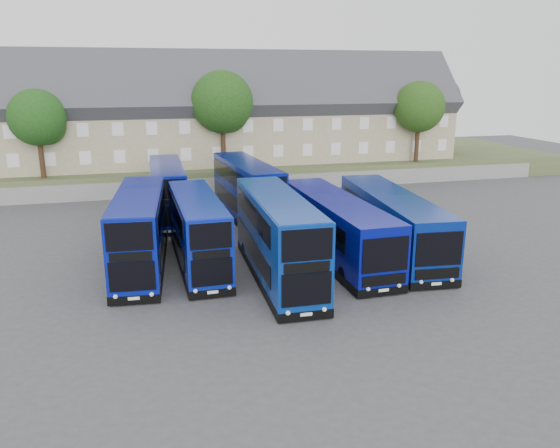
{
  "coord_description": "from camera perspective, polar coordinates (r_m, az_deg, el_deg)",
  "views": [
    {
      "loc": [
        -5.97,
        -25.84,
        10.91
      ],
      "look_at": [
        2.02,
        4.48,
        2.2
      ],
      "focal_mm": 35.0,
      "sensor_mm": 36.0,
      "label": 1
    }
  ],
  "objects": [
    {
      "name": "dd_rear_right",
      "position": [
        41.41,
        -3.44,
        3.35
      ],
      "size": [
        3.5,
        11.42,
        4.47
      ],
      "rotation": [
        0.0,
        0.0,
        0.08
      ],
      "color": "navy",
      "rests_on": "ground"
    },
    {
      "name": "terrace_row",
      "position": [
        56.32,
        -8.78,
        10.95
      ],
      "size": [
        54.0,
        10.4,
        11.2
      ],
      "color": "#9C8E6E",
      "rests_on": "earth_bank"
    },
    {
      "name": "earth_bank",
      "position": [
        60.95,
        -8.98,
        5.97
      ],
      "size": [
        80.0,
        20.0,
        2.0
      ],
      "primitive_type": "cube",
      "color": "#455630",
      "rests_on": "ground"
    },
    {
      "name": "ground",
      "position": [
        28.68,
        -1.63,
        -6.84
      ],
      "size": [
        120.0,
        120.0,
        0.0
      ],
      "primitive_type": "plane",
      "color": "#404044",
      "rests_on": "ground"
    },
    {
      "name": "dd_front_right",
      "position": [
        29.46,
        -0.24,
        -1.58
      ],
      "size": [
        2.94,
        11.56,
        4.57
      ],
      "rotation": [
        0.0,
        0.0,
        -0.03
      ],
      "color": "navy",
      "rests_on": "ground"
    },
    {
      "name": "tree_east",
      "position": [
        58.29,
        14.42,
        11.58
      ],
      "size": [
        5.12,
        5.12,
        8.16
      ],
      "color": "#382314",
      "rests_on": "earth_bank"
    },
    {
      "name": "dd_rear_left",
      "position": [
        42.89,
        -11.66,
        3.28
      ],
      "size": [
        2.62,
        10.56,
        4.18
      ],
      "rotation": [
        0.0,
        0.0,
        -0.02
      ],
      "color": "navy",
      "rests_on": "ground"
    },
    {
      "name": "dd_front_mid",
      "position": [
        31.76,
        -8.57,
        -0.91
      ],
      "size": [
        2.53,
        10.39,
        4.11
      ],
      "rotation": [
        0.0,
        0.0,
        0.02
      ],
      "color": "#081DA4",
      "rests_on": "ground"
    },
    {
      "name": "coach_east_b",
      "position": [
        34.84,
        11.56,
        0.05
      ],
      "size": [
        4.04,
        13.63,
        3.68
      ],
      "rotation": [
        0.0,
        0.0,
        -0.09
      ],
      "color": "navy",
      "rests_on": "ground"
    },
    {
      "name": "tree_far",
      "position": [
        67.31,
        16.1,
        12.22
      ],
      "size": [
        5.44,
        5.44,
        8.67
      ],
      "color": "#382314",
      "rests_on": "earth_bank"
    },
    {
      "name": "tree_mid",
      "position": [
        52.15,
        -5.91,
        12.32
      ],
      "size": [
        5.76,
        5.76,
        9.18
      ],
      "color": "#382314",
      "rests_on": "earth_bank"
    },
    {
      "name": "retaining_wall",
      "position": [
        51.21,
        -7.78,
        3.94
      ],
      "size": [
        70.0,
        0.4,
        1.5
      ],
      "primitive_type": "cube",
      "color": "slate",
      "rests_on": "ground"
    },
    {
      "name": "coach_east_a",
      "position": [
        33.27,
        5.84,
        -0.47
      ],
      "size": [
        3.06,
        13.39,
        3.65
      ],
      "rotation": [
        0.0,
        0.0,
        0.02
      ],
      "color": "#070E89",
      "rests_on": "ground"
    },
    {
      "name": "dd_front_left",
      "position": [
        32.04,
        -14.41,
        -0.87
      ],
      "size": [
        3.49,
        11.14,
        4.36
      ],
      "rotation": [
        0.0,
        0.0,
        -0.09
      ],
      "color": "#081595",
      "rests_on": "ground"
    },
    {
      "name": "tree_west",
      "position": [
        51.69,
        -23.86,
        9.94
      ],
      "size": [
        4.8,
        4.8,
        7.65
      ],
      "color": "#382314",
      "rests_on": "earth_bank"
    }
  ]
}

